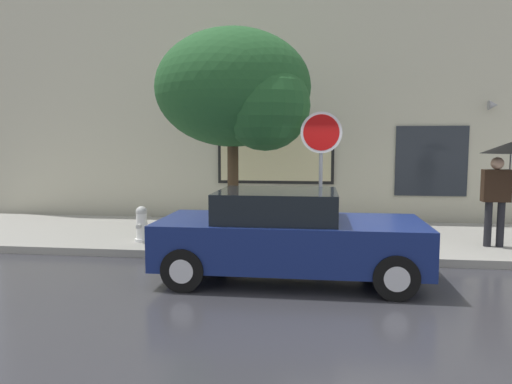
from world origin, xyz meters
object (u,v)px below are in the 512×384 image
fire_hydrant (142,224)px  pedestrian_with_umbrella (506,162)px  stop_sign (321,153)px  parked_car (288,236)px  street_tree (239,92)px

fire_hydrant → pedestrian_with_umbrella: size_ratio=0.36×
stop_sign → pedestrian_with_umbrella: bearing=12.7°
parked_car → pedestrian_with_umbrella: 4.74m
parked_car → fire_hydrant: parked_car is taller
stop_sign → parked_car: bearing=-109.5°
pedestrian_with_umbrella → street_tree: bearing=179.5°
parked_car → street_tree: size_ratio=0.95×
street_tree → parked_car: bearing=-63.3°
fire_hydrant → parked_car: bearing=-30.5°
fire_hydrant → pedestrian_with_umbrella: bearing=3.3°
pedestrian_with_umbrella → parked_car: bearing=-150.9°
street_tree → pedestrian_with_umbrella: bearing=-0.5°
fire_hydrant → street_tree: bearing=13.2°
pedestrian_with_umbrella → street_tree: size_ratio=0.47×
parked_car → pedestrian_with_umbrella: (4.04, 2.24, 1.09)m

